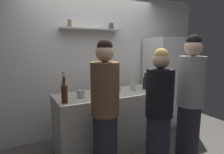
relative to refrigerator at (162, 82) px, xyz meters
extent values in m
cube|color=white|center=(-1.33, 0.40, 0.41)|extent=(4.80, 0.10, 2.60)
cube|color=silver|center=(-1.43, 0.24, 1.01)|extent=(1.10, 0.22, 0.02)
cylinder|color=olive|center=(-1.82, 0.24, 1.09)|extent=(0.06, 0.06, 0.12)
cylinder|color=#4C4C51|center=(-1.05, 0.24, 1.08)|extent=(0.08, 0.08, 0.11)
cube|color=white|center=(0.00, 0.00, 0.00)|extent=(0.58, 0.59, 1.79)
cylinder|color=#99999E|center=(0.16, -0.31, 0.09)|extent=(0.02, 0.02, 0.45)
cube|color=#B7B2A8|center=(-1.34, -0.34, -0.45)|extent=(1.78, 0.68, 0.89)
cube|color=gray|center=(-1.36, -0.23, 0.02)|extent=(0.34, 0.24, 0.05)
cylinder|color=#B2B2B7|center=(-1.87, -0.40, 0.05)|extent=(0.10, 0.10, 0.11)
cylinder|color=silver|center=(-1.84, -0.41, 0.12)|extent=(0.02, 0.03, 0.18)
cylinder|color=silver|center=(-1.86, -0.39, 0.12)|extent=(0.01, 0.02, 0.17)
cylinder|color=silver|center=(-1.84, -0.39, 0.11)|extent=(0.01, 0.03, 0.15)
cylinder|color=silver|center=(-1.87, -0.37, 0.13)|extent=(0.03, 0.01, 0.18)
cylinder|color=silver|center=(-1.87, -0.41, 0.12)|extent=(0.05, 0.01, 0.17)
cylinder|color=silver|center=(-1.86, -0.39, 0.12)|extent=(0.05, 0.01, 0.17)
cylinder|color=#B2BFB2|center=(-2.02, -0.06, 0.11)|extent=(0.07, 0.07, 0.22)
cylinder|color=#B2BFB2|center=(-2.02, -0.06, 0.27)|extent=(0.03, 0.03, 0.09)
cylinder|color=#333333|center=(-2.02, -0.06, 0.32)|extent=(0.03, 0.03, 0.02)
cylinder|color=#19471E|center=(-1.51, -0.58, 0.09)|extent=(0.07, 0.07, 0.19)
cylinder|color=#19471E|center=(-1.51, -0.58, 0.24)|extent=(0.03, 0.03, 0.09)
cylinder|color=black|center=(-1.51, -0.58, 0.29)|extent=(0.03, 0.03, 0.02)
cylinder|color=#472814|center=(-2.13, -0.54, 0.12)|extent=(0.08, 0.08, 0.24)
cylinder|color=#472814|center=(-2.13, -0.54, 0.28)|extent=(0.03, 0.03, 0.10)
cylinder|color=maroon|center=(-2.13, -0.54, 0.34)|extent=(0.04, 0.04, 0.02)
cylinder|color=black|center=(-0.73, -0.38, 0.10)|extent=(0.08, 0.08, 0.20)
cylinder|color=black|center=(-0.73, -0.38, 0.24)|extent=(0.03, 0.03, 0.08)
cylinder|color=gold|center=(-0.73, -0.38, 0.28)|extent=(0.04, 0.04, 0.02)
cylinder|color=silver|center=(-0.96, -0.37, 0.09)|extent=(0.08, 0.08, 0.17)
cylinder|color=silver|center=(-0.96, -0.37, 0.18)|extent=(0.05, 0.05, 0.02)
cylinder|color=yellow|center=(-0.96, -0.37, 0.20)|extent=(0.05, 0.05, 0.02)
cylinder|color=#262633|center=(-1.74, -0.93, -0.49)|extent=(0.30, 0.30, 0.80)
cylinder|color=brown|center=(-1.74, -0.93, 0.22)|extent=(0.34, 0.34, 0.63)
sphere|color=#D8AD8C|center=(-1.74, -0.93, 0.65)|extent=(0.22, 0.22, 0.22)
sphere|color=black|center=(-1.74, -0.93, 0.71)|extent=(0.18, 0.18, 0.18)
cylinder|color=#262633|center=(-1.11, -1.16, -0.52)|extent=(0.30, 0.30, 0.75)
cylinder|color=black|center=(-1.11, -1.16, 0.15)|extent=(0.34, 0.34, 0.59)
sphere|color=#D8AD8C|center=(-1.11, -1.16, 0.55)|extent=(0.20, 0.20, 0.20)
sphere|color=#D8B759|center=(-1.11, -1.16, 0.61)|extent=(0.17, 0.17, 0.17)
cylinder|color=#262633|center=(-0.62, -1.22, -0.48)|extent=(0.30, 0.30, 0.83)
cylinder|color=gray|center=(-0.62, -1.22, 0.27)|extent=(0.34, 0.34, 0.66)
sphere|color=#D8AD8C|center=(-0.62, -1.22, 0.71)|extent=(0.22, 0.22, 0.22)
sphere|color=black|center=(-0.62, -1.22, 0.77)|extent=(0.19, 0.19, 0.19)
camera|label=1|loc=(-2.68, -2.90, 0.72)|focal=30.29mm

